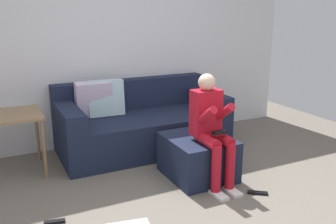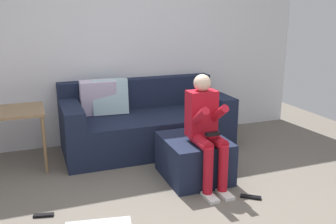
# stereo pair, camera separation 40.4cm
# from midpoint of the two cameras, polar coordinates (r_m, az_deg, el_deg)

# --- Properties ---
(ground_plane) EXTENTS (6.72, 6.72, 0.00)m
(ground_plane) POSITION_cam_midpoint_polar(r_m,az_deg,el_deg) (3.29, 7.32, -16.22)
(ground_plane) COLOR #6B6359
(wall_back) EXTENTS (5.17, 0.10, 2.69)m
(wall_back) POSITION_cam_midpoint_polar(r_m,az_deg,el_deg) (4.94, -4.65, 11.00)
(wall_back) COLOR silver
(wall_back) RESTS_ON ground_plane
(couch_sectional) EXTENTS (2.07, 0.98, 0.90)m
(couch_sectional) POSITION_cam_midpoint_polar(r_m,az_deg,el_deg) (4.72, -1.40, -1.75)
(couch_sectional) COLOR #192138
(couch_sectional) RESTS_ON ground_plane
(ottoman) EXTENTS (0.63, 0.73, 0.44)m
(ottoman) POSITION_cam_midpoint_polar(r_m,az_deg,el_deg) (3.94, 6.98, -7.11)
(ottoman) COLOR #192138
(ottoman) RESTS_ON ground_plane
(person_seated) EXTENTS (0.29, 0.60, 1.12)m
(person_seated) POSITION_cam_midpoint_polar(r_m,az_deg,el_deg) (3.65, 9.04, -2.18)
(person_seated) COLOR red
(person_seated) RESTS_ON ground_plane
(side_table) EXTENTS (0.63, 0.61, 0.67)m
(side_table) POSITION_cam_midpoint_polar(r_m,az_deg,el_deg) (4.31, -20.24, -0.88)
(side_table) COLOR olive
(side_table) RESTS_ON ground_plane
(remote_near_ottoman) EXTENTS (0.19, 0.16, 0.02)m
(remote_near_ottoman) POSITION_cam_midpoint_polar(r_m,az_deg,el_deg) (3.72, 15.82, -12.62)
(remote_near_ottoman) COLOR black
(remote_near_ottoman) RESTS_ON ground_plane
(remote_under_side_table) EXTENTS (0.18, 0.08, 0.02)m
(remote_under_side_table) POSITION_cam_midpoint_polar(r_m,az_deg,el_deg) (3.42, -15.45, -15.25)
(remote_under_side_table) COLOR black
(remote_under_side_table) RESTS_ON ground_plane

